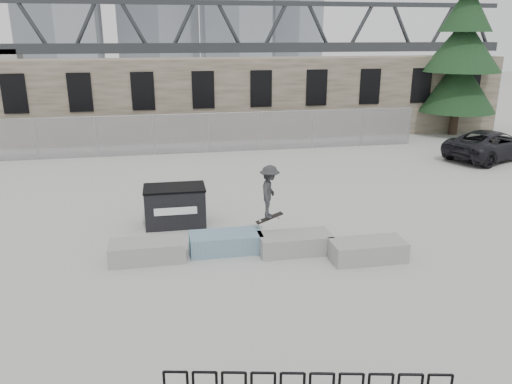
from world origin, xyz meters
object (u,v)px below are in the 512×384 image
(skateboarder, at_px, (270,192))
(planter_center_right, at_px, (295,242))
(suv, at_px, (491,145))
(spruce_tree, at_px, (462,50))
(dumpster, at_px, (175,206))
(planter_offset, at_px, (368,250))
(planter_center_left, at_px, (226,242))
(planter_far_left, at_px, (147,250))

(skateboarder, bearing_deg, planter_center_right, -116.61)
(suv, bearing_deg, spruce_tree, -38.31)
(dumpster, height_order, skateboarder, skateboarder)
(spruce_tree, relative_size, skateboarder, 6.89)
(skateboarder, bearing_deg, planter_offset, -101.40)
(planter_center_left, xyz_separation_m, spruce_tree, (15.66, 14.31, 4.59))
(planter_center_left, relative_size, planter_center_right, 1.00)
(planter_center_left, height_order, spruce_tree, spruce_tree)
(planter_center_right, height_order, skateboarder, skateboarder)
(planter_far_left, height_order, dumpster, dumpster)
(planter_center_left, distance_m, dumpster, 2.70)
(planter_offset, relative_size, skateboarder, 1.20)
(dumpster, distance_m, spruce_tree, 21.19)
(suv, bearing_deg, planter_center_left, 97.99)
(planter_far_left, distance_m, skateboarder, 3.70)
(spruce_tree, bearing_deg, skateboarder, -135.56)
(planter_center_right, bearing_deg, dumpster, 139.22)
(dumpster, relative_size, skateboarder, 1.15)
(planter_center_left, bearing_deg, dumpster, 119.22)
(planter_offset, height_order, skateboarder, skateboarder)
(suv, bearing_deg, skateboarder, 99.80)
(planter_offset, xyz_separation_m, suv, (10.31, 9.58, 0.41))
(planter_far_left, distance_m, dumpster, 2.68)
(planter_far_left, bearing_deg, dumpster, 71.63)
(planter_far_left, bearing_deg, suv, 27.83)
(planter_far_left, distance_m, planter_center_right, 4.04)
(planter_offset, distance_m, suv, 14.08)
(planter_offset, bearing_deg, suv, 42.90)
(planter_center_right, bearing_deg, planter_far_left, 176.75)
(planter_far_left, xyz_separation_m, skateboarder, (3.43, 0.40, 1.32))
(spruce_tree, bearing_deg, suv, -105.53)
(planter_center_left, height_order, skateboarder, skateboarder)
(spruce_tree, bearing_deg, planter_center_left, -137.59)
(planter_center_right, bearing_deg, suv, 35.84)
(dumpster, relative_size, spruce_tree, 0.17)
(planter_center_left, height_order, planter_offset, same)
(dumpster, xyz_separation_m, suv, (15.31, 6.00, 0.07))
(planter_center_right, relative_size, spruce_tree, 0.17)
(suv, xyz_separation_m, skateboarder, (-12.71, -8.12, 0.91))
(planter_offset, height_order, dumpster, dumpster)
(planter_far_left, height_order, planter_center_left, same)
(planter_center_left, xyz_separation_m, planter_center_right, (1.88, -0.41, 0.00))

